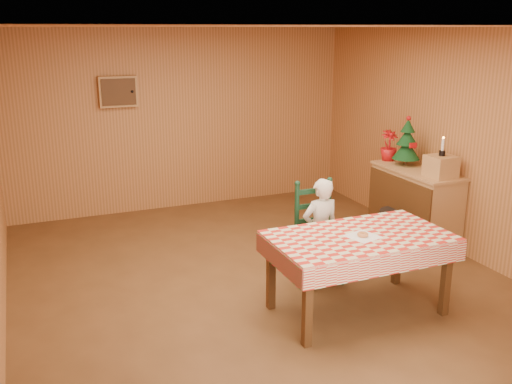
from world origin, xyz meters
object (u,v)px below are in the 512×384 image
christmas_tree (407,143)px  storage_bin (397,228)px  ladder_chair (317,234)px  seated_child (320,231)px  crate (441,166)px  dining_table (359,243)px  shelf_unit (414,206)px

christmas_tree → storage_bin: bearing=-133.9°
ladder_chair → seated_child: seated_child is taller
storage_bin → seated_child: bearing=-158.4°
crate → christmas_tree: size_ratio=0.48×
crate → storage_bin: 0.95m
seated_child → ladder_chair: bearing=-90.0°
crate → dining_table: bearing=-151.1°
shelf_unit → crate: (0.01, -0.40, 0.59)m
seated_child → shelf_unit: seated_child is taller
crate → storage_bin: bearing=128.3°
crate → storage_bin: size_ratio=0.68×
dining_table → storage_bin: bearing=42.7°
ladder_chair → shelf_unit: 1.74m
dining_table → crate: (1.67, 0.92, 0.37)m
seated_child → crate: crate is taller
shelf_unit → christmas_tree: bearing=88.0°
crate → shelf_unit: bearing=91.2°
crate → storage_bin: crate is taller
shelf_unit → dining_table: bearing=-141.5°
seated_child → crate: 1.75m
seated_child → storage_bin: size_ratio=2.54×
ladder_chair → seated_child: 0.08m
dining_table → seated_child: (-0.00, 0.73, -0.13)m
seated_child → shelf_unit: 1.76m
dining_table → storage_bin: dining_table is taller
shelf_unit → crate: size_ratio=4.13×
seated_child → christmas_tree: 1.97m
christmas_tree → storage_bin: (-0.28, -0.29, -0.99)m
dining_table → crate: crate is taller
storage_bin → dining_table: bearing=-137.3°
ladder_chair → christmas_tree: (1.67, 0.78, 0.71)m
shelf_unit → crate: bearing=-88.8°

